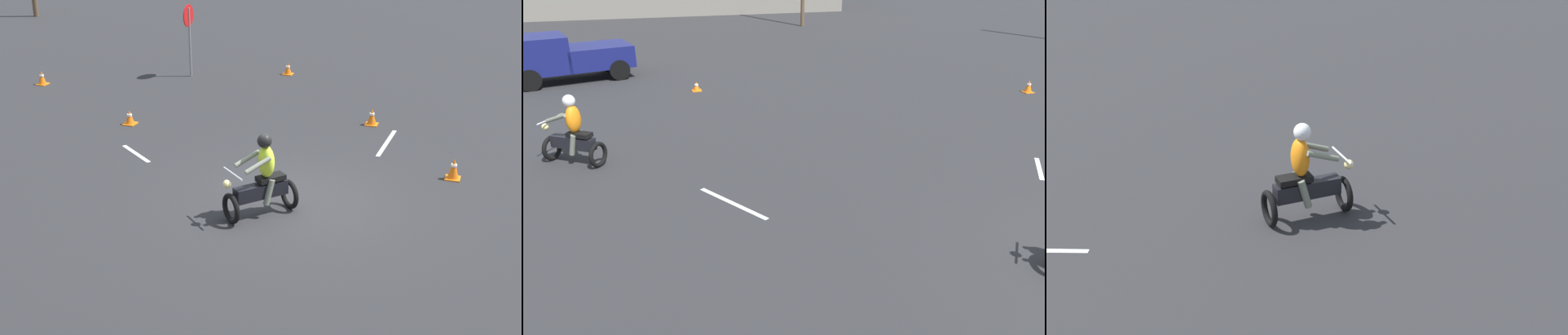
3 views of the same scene
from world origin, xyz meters
The scene contains 6 objects.
motorcycle_rider_background centered at (-8.95, 7.50, 0.73)m, with size 1.50×1.28×1.66m.
pickup_truck centered at (-9.85, 16.05, 0.93)m, with size 4.50×2.98×1.73m.
traffic_cone_near_right centered at (-5.51, 13.26, 0.15)m, with size 0.32×0.32×0.32m.
traffic_cone_far_right centered at (5.56, 9.97, 0.21)m, with size 0.32×0.32×0.43m.
lane_stripe_ne centered at (1.29, 4.34, 0.00)m, with size 0.10×1.32×0.01m, color silver.
lane_stripe_nw centered at (-5.80, 4.54, 0.00)m, with size 0.10×1.91×0.01m, color silver.
Camera 2 is at (-7.22, -4.36, 4.71)m, focal length 35.00 mm.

